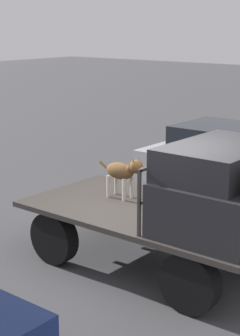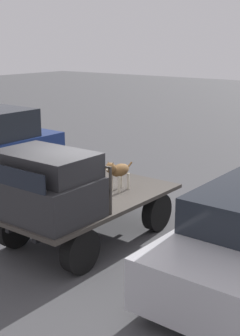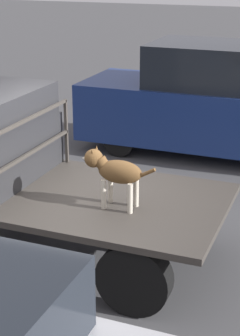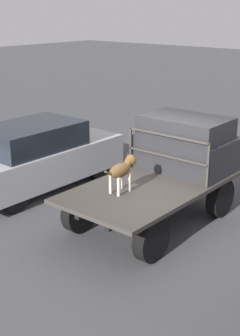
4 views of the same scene
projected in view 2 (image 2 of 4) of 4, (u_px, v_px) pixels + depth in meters
name	position (u px, v px, depth m)	size (l,w,h in m)	color
ground_plane	(89.00, 237.00, 9.86)	(80.00, 80.00, 0.00)	#474749
flatbed_truck	(89.00, 209.00, 9.69)	(3.98, 2.09, 0.89)	black
truck_cab	(44.00, 186.00, 8.55)	(1.40, 1.97, 1.18)	#28282B
truck_headboard	(72.00, 174.00, 9.10)	(0.04, 1.97, 0.92)	#3D3833
dog	(118.00, 171.00, 9.93)	(0.91, 0.27, 0.71)	beige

